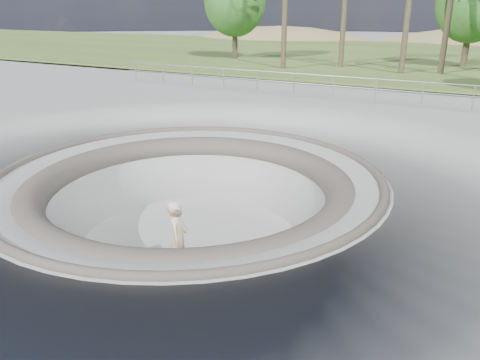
{
  "coord_description": "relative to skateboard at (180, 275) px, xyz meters",
  "views": [
    {
      "loc": [
        6.77,
        -9.57,
        4.14
      ],
      "look_at": [
        1.24,
        0.55,
        -0.1
      ],
      "focal_mm": 35.0,
      "sensor_mm": 36.0,
      "label": 1
    }
  ],
  "objects": [
    {
      "name": "skater",
      "position": [
        0.0,
        0.0,
        0.96
      ],
      "size": [
        0.68,
        0.81,
        1.88
      ],
      "primitive_type": "imported",
      "rotation": [
        0.0,
        0.0,
        1.98
      ],
      "color": "beige",
      "rests_on": "skateboard"
    },
    {
      "name": "skateboard",
      "position": [
        0.0,
        0.0,
        0.0
      ],
      "size": [
        0.88,
        0.55,
        0.09
      ],
      "color": "brown",
      "rests_on": "ground"
    },
    {
      "name": "grass_strip",
      "position": [
        -0.88,
        35.76,
        2.05
      ],
      "size": [
        180.0,
        36.0,
        0.12
      ],
      "color": "#3E5722",
      "rests_on": "ground"
    },
    {
      "name": "distant_hills",
      "position": [
        2.9,
        58.93,
        -5.19
      ],
      "size": [
        103.2,
        45.0,
        28.6
      ],
      "color": "olive",
      "rests_on": "ground"
    },
    {
      "name": "ground",
      "position": [
        -0.88,
        1.76,
        1.83
      ],
      "size": [
        180.0,
        180.0,
        0.0
      ],
      "primitive_type": "plane",
      "color": "gray",
      "rests_on": "ground"
    },
    {
      "name": "bushy_tree_mid",
      "position": [
        3.56,
        29.24,
        6.3
      ],
      "size": [
        4.81,
        4.37,
        6.93
      ],
      "color": "brown",
      "rests_on": "ground"
    },
    {
      "name": "skate_bowl",
      "position": [
        -0.88,
        1.76,
        0.0
      ],
      "size": [
        14.0,
        14.0,
        4.1
      ],
      "color": "gray",
      "rests_on": "ground"
    },
    {
      "name": "safety_railing",
      "position": [
        -0.88,
        13.76,
        2.52
      ],
      "size": [
        25.0,
        0.06,
        1.03
      ],
      "color": "#94969D",
      "rests_on": "ground"
    },
    {
      "name": "bushy_tree_left",
      "position": [
        -13.62,
        27.04,
        6.47
      ],
      "size": [
        5.0,
        4.54,
        7.21
      ],
      "color": "brown",
      "rests_on": "ground"
    }
  ]
}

